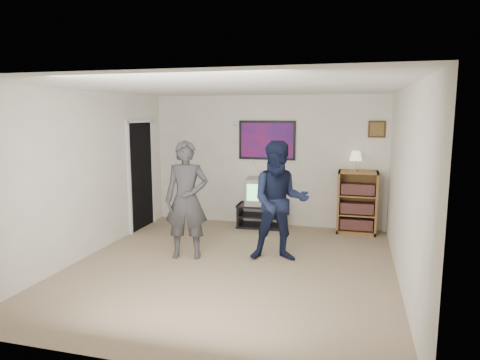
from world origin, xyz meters
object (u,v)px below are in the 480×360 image
at_px(media_stand, 261,216).
at_px(person_tall, 187,200).
at_px(person_short, 279,201).
at_px(bookshelf, 357,202).
at_px(crt_television, 262,191).

relative_size(media_stand, person_tall, 0.51).
height_order(media_stand, person_tall, person_tall).
bearing_deg(person_short, bookshelf, 45.67).
bearing_deg(bookshelf, crt_television, -178.36).
relative_size(bookshelf, person_short, 0.64).
bearing_deg(media_stand, person_short, -72.25).
distance_m(media_stand, person_tall, 2.20).
distance_m(person_tall, person_short, 1.38).
bearing_deg(media_stand, person_tall, -112.50).
xyz_separation_m(media_stand, person_tall, (-0.71, -1.98, 0.66)).
bearing_deg(bookshelf, person_short, -121.73).
xyz_separation_m(media_stand, bookshelf, (1.76, 0.05, 0.35)).
relative_size(crt_television, bookshelf, 0.52).
relative_size(person_tall, person_short, 1.00).
xyz_separation_m(crt_television, bookshelf, (1.74, 0.05, -0.12)).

